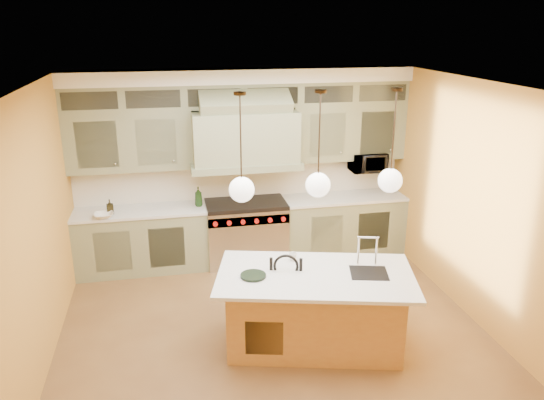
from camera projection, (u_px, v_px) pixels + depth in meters
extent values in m
plane|color=brown|center=(275.00, 336.00, 6.27)|extent=(5.00, 5.00, 0.00)
plane|color=white|center=(275.00, 87.00, 5.34)|extent=(5.00, 5.00, 0.00)
plane|color=#BE8534|center=(242.00, 164.00, 8.12)|extent=(5.00, 0.00, 5.00)
plane|color=#BE8534|center=(354.00, 355.00, 3.48)|extent=(5.00, 0.00, 5.00)
plane|color=#BE8534|center=(32.00, 239.00, 5.33)|extent=(0.00, 5.00, 5.00)
plane|color=#BE8534|center=(481.00, 206.00, 6.28)|extent=(0.00, 5.00, 5.00)
cube|color=gray|center=(143.00, 241.00, 7.85)|extent=(1.90, 0.65, 0.90)
cube|color=gray|center=(342.00, 225.00, 8.43)|extent=(1.90, 0.65, 0.90)
cube|color=silver|center=(140.00, 211.00, 7.70)|extent=(1.90, 0.68, 0.04)
cube|color=silver|center=(343.00, 197.00, 8.28)|extent=(1.90, 0.68, 0.04)
cube|color=silver|center=(242.00, 179.00, 8.18)|extent=(5.00, 0.04, 0.56)
cube|color=gray|center=(129.00, 141.00, 7.50)|extent=(1.75, 0.35, 0.85)
cube|color=gray|center=(348.00, 132.00, 8.12)|extent=(1.75, 0.35, 0.85)
cube|color=gray|center=(245.00, 137.00, 7.64)|extent=(1.50, 0.70, 0.75)
cube|color=#717958|center=(245.00, 164.00, 7.77)|extent=(1.60, 0.76, 0.10)
cube|color=#333833|center=(242.00, 95.00, 7.62)|extent=(5.00, 0.35, 0.35)
cube|color=white|center=(242.00, 76.00, 7.51)|extent=(5.00, 0.47, 0.20)
cube|color=silver|center=(246.00, 233.00, 8.12)|extent=(1.20, 0.70, 0.90)
cube|color=black|center=(246.00, 204.00, 7.96)|extent=(1.20, 0.70, 0.06)
cube|color=silver|center=(249.00, 220.00, 7.71)|extent=(1.20, 0.06, 0.14)
cube|color=#AE733D|center=(314.00, 310.00, 5.97)|extent=(2.05, 1.34, 0.88)
cube|color=silver|center=(315.00, 276.00, 5.77)|extent=(2.35, 1.64, 0.04)
cube|color=black|center=(369.00, 275.00, 5.79)|extent=(0.48, 0.45, 0.05)
cylinder|color=black|center=(269.00, 333.00, 5.75)|extent=(0.04, 0.04, 0.64)
cylinder|color=black|center=(300.00, 334.00, 5.73)|extent=(0.04, 0.04, 0.64)
cylinder|color=black|center=(271.00, 317.00, 6.06)|extent=(0.04, 0.04, 0.64)
cylinder|color=black|center=(300.00, 318.00, 6.04)|extent=(0.04, 0.04, 0.64)
cube|color=black|center=(285.00, 298.00, 5.79)|extent=(0.47, 0.47, 0.05)
torus|color=black|center=(286.00, 266.00, 5.84)|extent=(0.28, 0.10, 0.28)
imported|color=black|center=(368.00, 162.00, 8.26)|extent=(0.54, 0.37, 0.30)
imported|color=#163314|center=(198.00, 197.00, 7.78)|extent=(0.12, 0.12, 0.29)
imported|color=black|center=(110.00, 207.00, 7.49)|extent=(0.10, 0.11, 0.20)
imported|color=silver|center=(104.00, 215.00, 7.35)|extent=(0.29, 0.29, 0.07)
imported|color=silver|center=(293.00, 257.00, 6.08)|extent=(0.11, 0.11, 0.09)
cylinder|color=#2D2319|center=(240.00, 93.00, 5.04)|extent=(0.12, 0.12, 0.03)
cylinder|color=#2D2319|center=(241.00, 139.00, 5.18)|extent=(0.02, 0.02, 0.93)
sphere|color=white|center=(242.00, 190.00, 5.34)|extent=(0.26, 0.26, 0.26)
cylinder|color=#2D2319|center=(321.00, 91.00, 5.19)|extent=(0.12, 0.12, 0.03)
cylinder|color=#2D2319|center=(319.00, 136.00, 5.33)|extent=(0.02, 0.02, 0.93)
sphere|color=white|center=(318.00, 185.00, 5.50)|extent=(0.26, 0.26, 0.26)
cylinder|color=#2D2319|center=(397.00, 89.00, 5.34)|extent=(0.12, 0.12, 0.03)
cylinder|color=#2D2319|center=(394.00, 133.00, 5.48)|extent=(0.02, 0.02, 0.93)
sphere|color=white|center=(390.00, 181.00, 5.65)|extent=(0.26, 0.26, 0.26)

